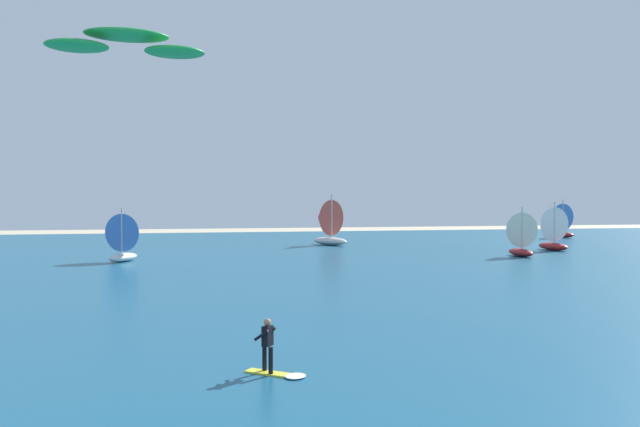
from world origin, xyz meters
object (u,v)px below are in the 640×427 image
kite (127,43)px  sailboat_leading (559,220)px  sailboat_outermost (518,233)px  kitesurfer (273,354)px  sailboat_mid_right (326,222)px  sailboat_heeled_over (549,228)px  sailboat_center_horizon (126,237)px

kite → sailboat_leading: 74.11m
sailboat_outermost → sailboat_leading: bearing=51.9°
kitesurfer → sailboat_mid_right: (12.59, 51.97, 2.00)m
kite → sailboat_outermost: bearing=42.8°
kite → sailboat_leading: kite is taller
sailboat_leading → sailboat_heeled_over: sailboat_leading is taller
kite → sailboat_outermost: size_ratio=1.32×
sailboat_mid_right → sailboat_outermost: sailboat_mid_right is taller
kite → kitesurfer: bearing=-51.0°
sailboat_leading → sailboat_heeled_over: (-12.51, -18.66, -0.08)m
kitesurfer → kite: size_ratio=0.32×
sailboat_leading → sailboat_outermost: (-18.97, -24.20, -0.27)m
sailboat_heeled_over → sailboat_leading: bearing=56.2°
kitesurfer → kite: kite is taller
sailboat_center_horizon → sailboat_mid_right: bearing=36.2°
sailboat_outermost → sailboat_center_horizon: bearing=176.5°
kitesurfer → sailboat_leading: sailboat_leading is taller
sailboat_leading → sailboat_outermost: sailboat_leading is taller
sailboat_heeled_over → sailboat_outermost: sailboat_heeled_over is taller
kitesurfer → sailboat_center_horizon: sailboat_center_horizon is taller
kite → sailboat_outermost: kite is taller
sailboat_mid_right → sailboat_center_horizon: size_ratio=1.27×
sailboat_mid_right → sailboat_heeled_over: size_ratio=1.16×
sailboat_mid_right → sailboat_center_horizon: 25.04m
kite → sailboat_leading: (50.59, 53.45, -8.72)m
sailboat_outermost → sailboat_heeled_over: bearing=40.6°
kitesurfer → sailboat_center_horizon: bearing=101.6°
kitesurfer → kite: bearing=129.0°
sailboat_mid_right → sailboat_leading: sailboat_mid_right is taller
sailboat_mid_right → sailboat_outermost: (14.35, -16.93, -0.56)m
sailboat_mid_right → sailboat_heeled_over: bearing=-28.7°
sailboat_leading → sailboat_center_horizon: bearing=-157.6°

